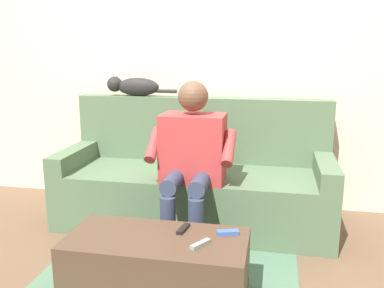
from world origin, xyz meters
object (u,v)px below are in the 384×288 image
remote_blue (228,232)px  coffee_table (157,268)px  person_solo_seated (192,153)px  remote_black (183,229)px  couch (195,184)px  remote_gray (201,244)px  cat_on_backrest (133,86)px

remote_blue → coffee_table: bearing=-0.0°
person_solo_seated → remote_black: 0.68m
couch → remote_blue: bearing=110.6°
couch → remote_blue: 1.04m
remote_gray → remote_blue: (-0.12, -0.16, 0.00)m
coffee_table → remote_gray: 0.31m
person_solo_seated → remote_black: person_solo_seated is taller
person_solo_seated → remote_gray: (-0.20, 0.78, -0.27)m
remote_gray → cat_on_backrest: bearing=-116.8°
coffee_table → remote_gray: bearing=168.5°
coffee_table → remote_blue: size_ratio=8.34×
person_solo_seated → remote_blue: (-0.32, 0.62, -0.27)m
coffee_table → cat_on_backrest: (0.57, -1.34, 0.85)m
remote_blue → couch: bearing=-86.7°
cat_on_backrest → remote_black: 1.55m
coffee_table → person_solo_seated: (-0.04, -0.73, 0.46)m
remote_gray → remote_black: bearing=-109.8°
person_solo_seated → cat_on_backrest: 0.95m
couch → person_solo_seated: bearing=96.7°
person_solo_seated → remote_gray: size_ratio=8.73×
coffee_table → remote_black: size_ratio=7.55×
cat_on_backrest → remote_gray: bearing=120.6°
remote_gray → remote_blue: 0.20m
couch → remote_blue: (-0.36, 0.97, 0.06)m
remote_gray → remote_blue: bearing=176.6°
couch → person_solo_seated: (-0.04, 0.35, 0.33)m
person_solo_seated → remote_gray: 0.85m
cat_on_backrest → remote_gray: 1.74m
cat_on_backrest → remote_black: cat_on_backrest is taller
remote_black → remote_blue: 0.24m
coffee_table → cat_on_backrest: cat_on_backrest is taller
cat_on_backrest → remote_blue: bearing=127.5°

